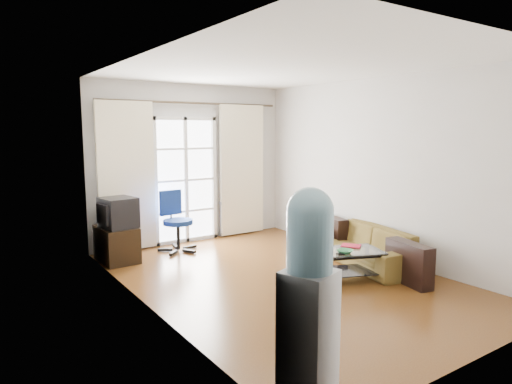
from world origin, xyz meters
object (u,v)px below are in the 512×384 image
sofa (365,246)px  water_cooler (309,298)px  crt_tv (117,213)px  task_chair (177,233)px  tv_stand (117,244)px  coffee_table (343,261)px

sofa → water_cooler: bearing=-41.2°
crt_tv → task_chair: size_ratio=0.56×
sofa → tv_stand: (-2.94, 2.15, -0.01)m
coffee_table → crt_tv: size_ratio=2.05×
tv_stand → crt_tv: (0.00, -0.07, 0.48)m
crt_tv → coffee_table: bearing=-57.3°
coffee_table → tv_stand: tv_stand is taller
task_chair → water_cooler: size_ratio=0.62×
water_cooler → task_chair: bearing=57.2°
coffee_table → task_chair: task_chair is taller
task_chair → water_cooler: water_cooler is taller
crt_tv → tv_stand: bearing=82.9°
tv_stand → water_cooler: 4.41m
crt_tv → task_chair: 1.08m
sofa → tv_stand: 3.64m
tv_stand → crt_tv: bearing=-90.8°
sofa → task_chair: size_ratio=2.01×
sofa → crt_tv: crt_tv is taller
coffee_table → tv_stand: bearing=130.7°
sofa → crt_tv: 3.63m
sofa → water_cooler: (-3.00, -2.22, 0.55)m
crt_tv → water_cooler: (-0.07, -4.30, 0.08)m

